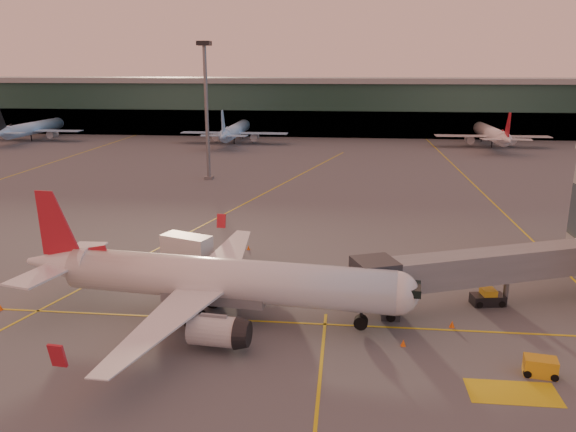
# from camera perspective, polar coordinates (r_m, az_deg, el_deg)

# --- Properties ---
(ground) EXTENTS (600.00, 600.00, 0.00)m
(ground) POSITION_cam_1_polar(r_m,az_deg,el_deg) (44.65, -3.10, -13.43)
(ground) COLOR #4C4F54
(ground) RESTS_ON ground
(taxi_markings) EXTENTS (100.12, 173.00, 0.01)m
(taxi_markings) POSITION_cam_1_polar(r_m,az_deg,el_deg) (86.98, -3.28, 0.87)
(taxi_markings) COLOR gold
(taxi_markings) RESTS_ON ground
(terminal) EXTENTS (400.00, 20.00, 17.60)m
(terminal) POSITION_cam_1_polar(r_m,az_deg,el_deg) (181.06, 4.04, 11.05)
(terminal) COLOR #19382D
(terminal) RESTS_ON ground
(mast_west_near) EXTENTS (2.40, 2.40, 25.60)m
(mast_west_near) POSITION_cam_1_polar(r_m,az_deg,el_deg) (108.20, -8.31, 11.50)
(mast_west_near) COLOR slate
(mast_west_near) RESTS_ON ground
(distant_aircraft_row) EXTENTS (225.00, 34.00, 13.00)m
(distant_aircraft_row) POSITION_cam_1_polar(r_m,az_deg,el_deg) (169.23, -15.00, 7.32)
(distant_aircraft_row) COLOR #94C7F7
(distant_aircraft_row) RESTS_ON ground
(main_airplane) EXTENTS (35.24, 31.83, 10.63)m
(main_airplane) POSITION_cam_1_polar(r_m,az_deg,el_deg) (48.77, -7.55, -6.52)
(main_airplane) COLOR white
(main_airplane) RESTS_ON ground
(jet_bridge) EXTENTS (29.33, 14.03, 5.45)m
(jet_bridge) POSITION_cam_1_polar(r_m,az_deg,el_deg) (55.58, 22.63, -4.56)
(jet_bridge) COLOR slate
(jet_bridge) RESTS_ON ground
(catering_truck) EXTENTS (5.70, 3.94, 4.07)m
(catering_truck) POSITION_cam_1_polar(r_m,az_deg,el_deg) (60.16, -10.20, -3.57)
(catering_truck) COLOR red
(catering_truck) RESTS_ON ground
(gpu_cart) EXTENTS (2.45, 1.70, 1.32)m
(gpu_cart) POSITION_cam_1_polar(r_m,az_deg,el_deg) (44.80, 24.25, -13.81)
(gpu_cart) COLOR gold
(gpu_cart) RESTS_ON ground
(pushback_tug) EXTENTS (3.18, 2.08, 1.52)m
(pushback_tug) POSITION_cam_1_polar(r_m,az_deg,el_deg) (55.16, 19.64, -7.87)
(pushback_tug) COLOR black
(pushback_tug) RESTS_ON ground
(cone_nose) EXTENTS (0.45, 0.45, 0.57)m
(cone_nose) POSITION_cam_1_polar(r_m,az_deg,el_deg) (49.88, 16.33, -10.50)
(cone_nose) COLOR #F8610D
(cone_nose) RESTS_ON ground
(cone_tail) EXTENTS (0.43, 0.43, 0.55)m
(cone_tail) POSITION_cam_1_polar(r_m,az_deg,el_deg) (57.22, -27.19, -8.25)
(cone_tail) COLOR #F8610D
(cone_tail) RESTS_ON ground
(cone_wing_left) EXTENTS (0.41, 0.41, 0.53)m
(cone_wing_left) POSITION_cam_1_polar(r_m,az_deg,el_deg) (67.20, -4.04, -3.22)
(cone_wing_left) COLOR #F8610D
(cone_wing_left) RESTS_ON ground
(cone_fwd) EXTENTS (0.42, 0.42, 0.54)m
(cone_fwd) POSITION_cam_1_polar(r_m,az_deg,el_deg) (45.94, 11.64, -12.51)
(cone_fwd) COLOR #F8610D
(cone_fwd) RESTS_ON ground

